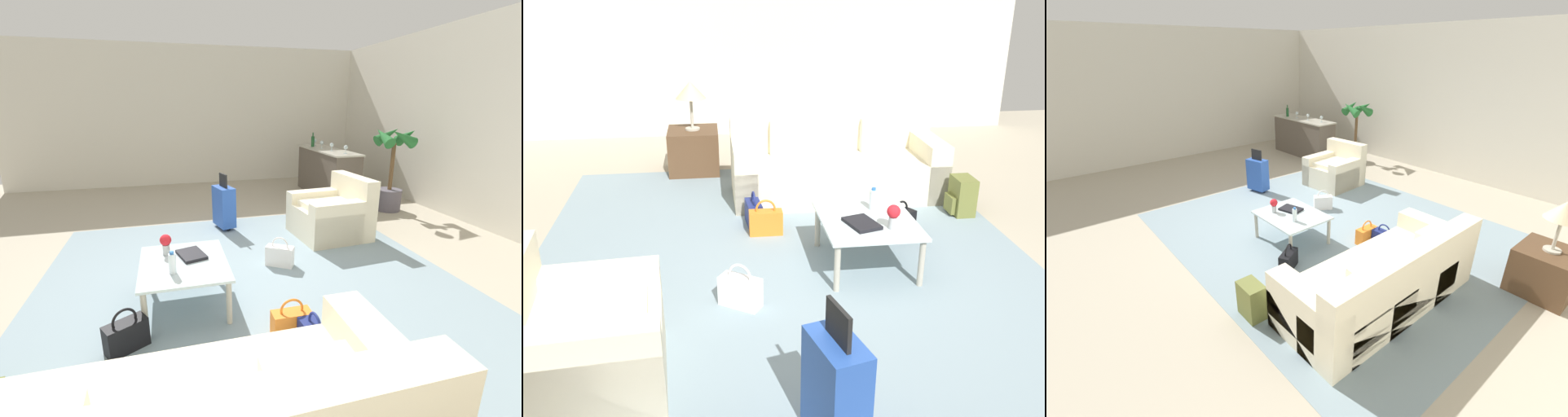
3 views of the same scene
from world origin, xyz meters
The scene contains 20 objects.
ground_plane centered at (0.00, 0.00, 0.00)m, with size 12.00×12.00×0.00m, color #A89E89.
wall_left centered at (-5.06, 0.00, 1.55)m, with size 0.12×8.00×3.10m, color beige.
area_rug centered at (0.60, 0.20, 0.00)m, with size 5.20×4.40×0.01m, color gray.
armchair centered at (-0.91, 1.67, 0.30)m, with size 0.99×1.01×0.86m.
coffee_table centered at (0.40, -0.50, 0.38)m, with size 0.94×0.79×0.43m.
water_bottle centered at (0.60, -0.60, 0.53)m, with size 0.06×0.06×0.20m.
coffee_table_book centered at (0.28, -0.42, 0.45)m, with size 0.31×0.22×0.03m, color black.
flower_vase centered at (0.18, -0.65, 0.55)m, with size 0.11×0.11×0.21m.
bar_console centered at (-3.10, 2.60, 0.49)m, with size 1.89×0.58×0.95m.
wine_glass_leftmost centered at (-3.75, 2.59, 1.06)m, with size 0.08×0.08×0.15m.
wine_glass_left_of_centre centered at (-3.32, 2.55, 1.06)m, with size 0.08×0.08×0.15m.
wine_glass_right_of_centre centered at (-2.88, 2.57, 1.06)m, with size 0.08×0.08×0.15m.
wine_glass_rightmost centered at (-2.45, 2.64, 1.06)m, with size 0.08×0.08×0.15m.
wine_bottle_green centered at (-3.64, 2.49, 1.07)m, with size 0.07×0.07×0.30m.
suitcase_blue centered at (-1.60, 0.20, 0.36)m, with size 0.44×0.31×0.85m.
handbag_orange centered at (1.14, 0.29, 0.13)m, with size 0.14×0.32×0.36m.
handbag_black centered at (0.95, -0.98, 0.13)m, with size 0.28×0.35×0.36m.
handbag_navy centered at (1.38, 0.39, 0.13)m, with size 0.33×0.16×0.36m.
handbag_white centered at (-0.15, 0.61, 0.13)m, with size 0.29×0.34×0.36m.
potted_palm centered at (-1.80, 3.20, 0.76)m, with size 0.64×0.64×1.50m.
Camera 1 is at (3.42, -0.58, 1.83)m, focal length 24.00 mm.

